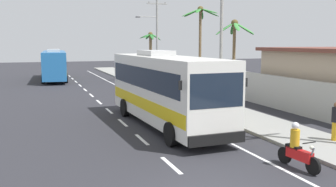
% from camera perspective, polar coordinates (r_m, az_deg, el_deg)
% --- Properties ---
extents(sidewalk_kerb, '(3.20, 90.00, 0.14)m').
position_cam_1_polar(sidewalk_kerb, '(22.75, 10.68, -3.34)').
color(sidewalk_kerb, gray).
rests_on(sidewalk_kerb, ground).
extents(lane_markings, '(3.63, 71.37, 0.01)m').
position_cam_1_polar(lane_markings, '(25.42, -4.09, -2.23)').
color(lane_markings, white).
rests_on(lane_markings, ground).
extents(boundary_wall, '(0.24, 60.00, 2.17)m').
position_cam_1_polar(boundary_wall, '(27.94, 13.34, 0.72)').
color(boundary_wall, '#B2B2AD').
rests_on(boundary_wall, ground).
extents(coach_bus_foreground, '(3.32, 11.17, 3.91)m').
position_cam_1_polar(coach_bus_foreground, '(19.89, -0.47, 0.94)').
color(coach_bus_foreground, silver).
rests_on(coach_bus_foreground, ground).
extents(coach_bus_far_lane, '(3.41, 12.35, 3.58)m').
position_cam_1_polar(coach_bus_far_lane, '(46.03, -16.58, 4.24)').
color(coach_bus_far_lane, '#2366A8').
rests_on(coach_bus_far_lane, ground).
extents(motorcycle_beside_bus, '(0.56, 1.96, 1.61)m').
position_cam_1_polar(motorcycle_beside_bus, '(14.12, 18.71, -7.97)').
color(motorcycle_beside_bus, black).
rests_on(motorcycle_beside_bus, ground).
extents(motorcycle_trailing, '(0.56, 1.96, 1.58)m').
position_cam_1_polar(motorcycle_trailing, '(29.03, -1.20, 0.31)').
color(motorcycle_trailing, black).
rests_on(motorcycle_trailing, ground).
extents(pedestrian_midwalk, '(0.36, 0.36, 1.73)m').
position_cam_1_polar(pedestrian_midwalk, '(27.47, 4.27, 0.71)').
color(pedestrian_midwalk, '#75388E').
rests_on(pedestrian_midwalk, sidewalk_kerb).
extents(pedestrian_far_walk, '(0.36, 0.36, 1.67)m').
position_cam_1_polar(pedestrian_far_walk, '(18.00, 23.72, -3.70)').
color(pedestrian_far_walk, gold).
rests_on(pedestrian_far_walk, sidewalk_kerb).
extents(utility_pole_mid, '(2.30, 0.24, 9.70)m').
position_cam_1_polar(utility_pole_mid, '(28.87, 7.96, 8.93)').
color(utility_pole_mid, '#9E9E99').
rests_on(utility_pole_mid, ground).
extents(utility_pole_far, '(3.51, 0.24, 9.64)m').
position_cam_1_polar(utility_pole_far, '(41.99, -1.74, 8.72)').
color(utility_pole_far, '#9E9E99').
rests_on(utility_pole_far, ground).
extents(palm_nearest, '(2.58, 2.77, 5.56)m').
position_cam_1_polar(palm_nearest, '(45.65, -2.61, 7.04)').
color(palm_nearest, brown).
rests_on(palm_nearest, ground).
extents(palm_second, '(3.40, 3.46, 6.15)m').
position_cam_1_polar(palm_second, '(31.23, 9.87, 8.11)').
color(palm_second, brown).
rests_on(palm_second, ground).
extents(palm_third, '(3.91, 3.68, 7.63)m').
position_cam_1_polar(palm_third, '(35.78, 4.82, 9.93)').
color(palm_third, brown).
rests_on(palm_third, ground).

